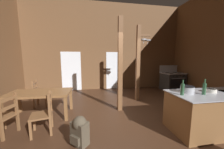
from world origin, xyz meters
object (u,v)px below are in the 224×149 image
Objects in this scene: ladderback_chair_at_table_end at (40,94)px; dining_table at (40,95)px; backpack at (80,130)px; ladderback_chair_by_post at (4,116)px; stove_range at (172,81)px; stockpot_on_counter at (187,89)px; bottle_tall_on_counter at (182,89)px; ladderback_chair_near_window at (44,114)px; mixing_bowl_on_counter at (211,90)px; kitchen_island at (215,112)px; bottle_short_on_counter at (204,88)px.

dining_table is at bearing -68.04° from ladderback_chair_at_table_end.
dining_table is 0.96m from ladderback_chair_at_table_end.
ladderback_chair_at_table_end is 2.81m from backpack.
backpack is (1.68, -0.61, -0.14)m from ladderback_chair_by_post.
stove_range is 4.01m from stockpot_on_counter.
bottle_tall_on_counter is (3.44, -1.48, 0.40)m from dining_table.
backpack is at bearing -33.94° from ladderback_chair_near_window.
dining_table is 0.97m from ladderback_chair_by_post.
stockpot_on_counter is at bearing -122.03° from stove_range.
stove_range reaches higher than stockpot_on_counter.
stockpot_on_counter reaches higher than dining_table.
mixing_bowl_on_counter is (4.62, -2.27, 0.51)m from ladderback_chair_at_table_end.
ladderback_chair_by_post is at bearing 160.15° from backpack.
stove_range is at bearing 10.90° from ladderback_chair_at_table_end.
dining_table is 1.81× the size of ladderback_chair_at_table_end.
bottle_short_on_counter reaches higher than kitchen_island.
stove_range reaches higher than dining_table.
ladderback_chair_near_window reaches higher than kitchen_island.
stockpot_on_counter is 1.08× the size of bottle_short_on_counter.
backpack is 2.60× the size of mixing_bowl_on_counter.
ladderback_chair_near_window and ladderback_chair_by_post have the same top height.
ladderback_chair_near_window is 3.38m from stockpot_on_counter.
backpack is at bearing -176.92° from stockpot_on_counter.
kitchen_island is 0.52m from mixing_bowl_on_counter.
ladderback_chair_by_post is 4.77m from mixing_bowl_on_counter.
stove_range is 3.81m from mixing_bowl_on_counter.
stove_range reaches higher than bottle_short_on_counter.
kitchen_island is 2.28× the size of ladderback_chair_at_table_end.
bottle_tall_on_counter is 0.50m from bottle_short_on_counter.
ladderback_chair_at_table_end reaches higher than backpack.
kitchen_island is at bearing -34.54° from mixing_bowl_on_counter.
ladderback_chair_near_window is 2.73× the size of bottle_short_on_counter.
dining_table is 7.49× the size of mixing_bowl_on_counter.
kitchen_island is 3.81m from stove_range.
mixing_bowl_on_counter is (-0.10, 0.07, 0.50)m from kitchen_island.
bottle_short_on_counter reaches higher than mixing_bowl_on_counter.
stove_range reaches higher than ladderback_chair_near_window.
ladderback_chair_at_table_end is at bearing 151.69° from stockpot_on_counter.
ladderback_chair_by_post is 1.71m from ladderback_chair_at_table_end.
mixing_bowl_on_counter is 0.66× the size of bottle_short_on_counter.
ladderback_chair_at_table_end is 4.95m from bottle_short_on_counter.
bottle_tall_on_counter is 0.96× the size of bottle_short_on_counter.
backpack is (-3.13, 0.02, -0.14)m from kitchen_island.
bottle_short_on_counter is (3.94, -1.53, 0.41)m from dining_table.
ladderback_chair_at_table_end is (-4.72, 2.33, -0.01)m from kitchen_island.
stove_range reaches higher than mixing_bowl_on_counter.
ladderback_chair_near_window is (-5.41, -2.94, -0.03)m from stove_range.
kitchen_island is 5.26m from ladderback_chair_at_table_end.
dining_table is at bearing 161.86° from mixing_bowl_on_counter.
ladderback_chair_near_window is 3.15m from bottle_tall_on_counter.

